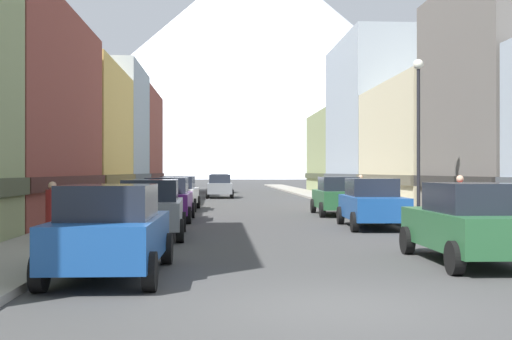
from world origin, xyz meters
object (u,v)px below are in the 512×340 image
at_px(potted_plant_0, 445,204).
at_px(car_left_2, 168,199).
at_px(car_right_2, 337,196).
at_px(streetlamp_right, 418,116).
at_px(car_driving_0, 219,183).
at_px(trash_bin_right, 482,217).
at_px(pedestrian_2, 460,204).
at_px(pedestrian_0, 52,213).
at_px(car_left_1, 151,208).
at_px(car_left_3, 178,193).
at_px(car_right_1, 372,203).
at_px(car_right_0, 470,223).
at_px(car_left_0, 111,230).
at_px(potted_plant_1, 452,207).
at_px(car_driving_1, 220,186).
at_px(pedestrian_1, 361,191).

bearing_deg(potted_plant_0, car_left_2, 168.33).
distance_m(car_right_2, streetlamp_right, 8.08).
distance_m(car_driving_0, trash_bin_right, 43.91).
relative_size(trash_bin_right, pedestrian_2, 0.56).
distance_m(pedestrian_0, pedestrian_2, 12.88).
height_order(car_left_1, car_left_3, same).
relative_size(car_right_1, car_driving_0, 1.02).
height_order(car_right_0, potted_plant_0, car_right_0).
bearing_deg(car_right_1, streetlamp_right, -16.73).
height_order(car_left_3, car_driving_0, same).
height_order(car_left_1, car_right_0, same).
xyz_separation_m(car_left_0, car_left_2, (0.00, 14.25, 0.00)).
bearing_deg(potted_plant_1, streetlamp_right, -143.40).
xyz_separation_m(car_driving_1, potted_plant_0, (8.60, -25.63, -0.12)).
xyz_separation_m(car_left_0, trash_bin_right, (10.15, 6.92, -0.26)).
relative_size(pedestrian_0, pedestrian_1, 0.95).
xyz_separation_m(car_driving_1, trash_bin_right, (7.95, -30.73, -0.26)).
height_order(car_left_1, trash_bin_right, car_left_1).
height_order(car_left_1, car_right_1, same).
bearing_deg(pedestrian_0, car_left_2, 74.55).
bearing_deg(potted_plant_0, car_right_0, -106.76).
bearing_deg(car_left_2, pedestrian_2, -29.75).
relative_size(car_left_1, potted_plant_1, 4.78).
height_order(potted_plant_1, pedestrian_2, pedestrian_2).
relative_size(potted_plant_1, pedestrian_0, 0.58).
distance_m(trash_bin_right, pedestrian_1, 16.65).
distance_m(car_right_2, potted_plant_0, 6.27).
height_order(car_left_2, pedestrian_0, car_left_2).
relative_size(car_left_0, potted_plant_0, 4.12).
distance_m(car_driving_1, pedestrian_0, 32.60).
relative_size(car_left_1, car_right_1, 1.00).
distance_m(pedestrian_1, pedestrian_2, 15.06).
relative_size(car_driving_1, potted_plant_0, 4.10).
bearing_deg(potted_plant_1, pedestrian_2, -104.86).
bearing_deg(car_driving_0, car_left_0, -92.52).
relative_size(car_left_2, pedestrian_2, 2.51).
bearing_deg(car_right_0, car_left_3, 110.58).
distance_m(car_left_0, potted_plant_1, 15.65).
xyz_separation_m(car_right_1, pedestrian_1, (2.45, 12.99, 0.03)).
relative_size(potted_plant_1, pedestrian_1, 0.55).
bearing_deg(streetlamp_right, car_left_3, 128.43).
distance_m(pedestrian_0, pedestrian_1, 22.06).
xyz_separation_m(car_left_1, car_right_0, (7.60, -6.20, 0.00)).
bearing_deg(car_right_1, car_right_2, 90.04).
distance_m(car_left_2, potted_plant_1, 11.19).
height_order(car_left_2, streetlamp_right, streetlamp_right).
distance_m(car_driving_1, pedestrian_2, 30.19).
xyz_separation_m(car_left_3, car_right_1, (7.60, -11.07, 0.00)).
height_order(car_left_1, pedestrian_0, car_left_1).
distance_m(car_right_0, car_driving_0, 49.01).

